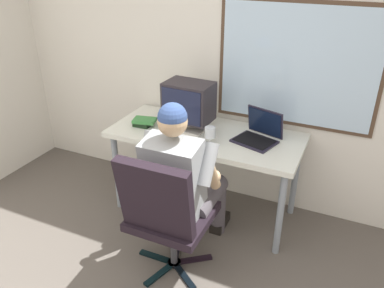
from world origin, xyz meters
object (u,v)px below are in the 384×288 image
(person_seated, at_px, (182,178))
(laptop, at_px, (259,132))
(wine_glass, at_px, (210,133))
(office_chair, at_px, (165,211))
(crt_monitor, at_px, (189,103))
(book_stack, at_px, (144,122))
(desk, at_px, (205,141))

(person_seated, distance_m, laptop, 0.73)
(laptop, distance_m, wine_glass, 0.39)
(office_chair, xyz_separation_m, crt_monitor, (-0.22, 0.84, 0.43))
(wine_glass, bearing_deg, office_chair, -93.90)
(crt_monitor, relative_size, laptop, 1.06)
(office_chair, bearing_deg, book_stack, 128.57)
(desk, relative_size, office_chair, 1.57)
(person_seated, xyz_separation_m, book_stack, (-0.59, 0.47, 0.13))
(office_chair, xyz_separation_m, person_seated, (-0.00, 0.27, 0.10))
(wine_glass, relative_size, book_stack, 0.68)
(office_chair, relative_size, laptop, 2.64)
(person_seated, bearing_deg, desk, 96.02)
(desk, xyz_separation_m, person_seated, (0.06, -0.55, -0.02))
(laptop, bearing_deg, wine_glass, -144.18)
(laptop, bearing_deg, book_stack, -171.43)
(crt_monitor, bearing_deg, wine_glass, -35.27)
(person_seated, distance_m, wine_glass, 0.43)
(person_seated, height_order, laptop, person_seated)
(person_seated, bearing_deg, laptop, 59.06)
(crt_monitor, relative_size, wine_glass, 2.80)
(wine_glass, bearing_deg, crt_monitor, 144.73)
(book_stack, bearing_deg, office_chair, -51.43)
(desk, distance_m, laptop, 0.45)
(person_seated, distance_m, book_stack, 0.76)
(office_chair, height_order, laptop, laptop)
(office_chair, bearing_deg, laptop, 67.72)
(desk, bearing_deg, wine_glass, -58.00)
(person_seated, height_order, crt_monitor, person_seated)
(crt_monitor, xyz_separation_m, book_stack, (-0.37, -0.10, -0.20))
(office_chair, height_order, book_stack, office_chair)
(desk, relative_size, crt_monitor, 3.92)
(wine_glass, bearing_deg, book_stack, 172.32)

